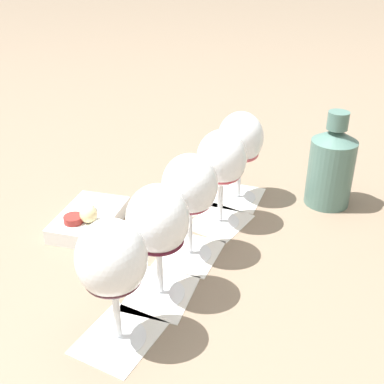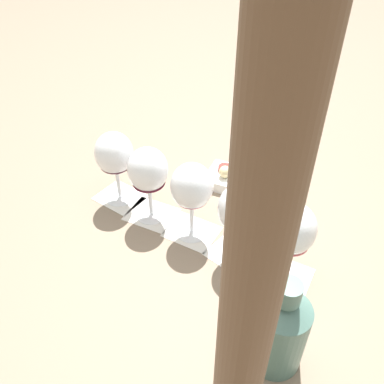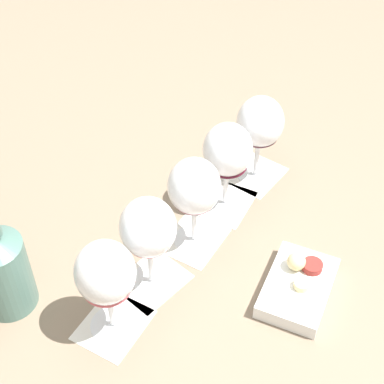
{
  "view_description": "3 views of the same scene",
  "coord_description": "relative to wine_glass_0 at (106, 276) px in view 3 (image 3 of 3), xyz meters",
  "views": [
    {
      "loc": [
        0.36,
        0.59,
        0.5
      ],
      "look_at": [
        -0.0,
        0.0,
        0.12
      ],
      "focal_mm": 45.0,
      "sensor_mm": 36.0,
      "label": 1
    },
    {
      "loc": [
        -0.62,
        0.27,
        0.67
      ],
      "look_at": [
        -0.0,
        0.0,
        0.12
      ],
      "focal_mm": 38.0,
      "sensor_mm": 36.0,
      "label": 2
    },
    {
      "loc": [
        -0.29,
        -0.67,
        0.82
      ],
      "look_at": [
        -0.0,
        0.0,
        0.12
      ],
      "focal_mm": 55.0,
      "sensor_mm": 36.0,
      "label": 3
    }
  ],
  "objects": [
    {
      "name": "wine_glass_4",
      "position": [
        0.38,
        0.24,
        -0.0
      ],
      "size": [
        0.09,
        0.09,
        0.19
      ],
      "color": "white",
      "rests_on": "tasting_card_4"
    },
    {
      "name": "tasting_card_2",
      "position": [
        0.19,
        0.12,
        -0.13
      ],
      "size": [
        0.15,
        0.15,
        0.0
      ],
      "color": "silver",
      "rests_on": "ground_plane"
    },
    {
      "name": "tasting_card_1",
      "position": [
        0.09,
        0.06,
        -0.13
      ],
      "size": [
        0.14,
        0.14,
        0.0
      ],
      "color": "silver",
      "rests_on": "ground_plane"
    },
    {
      "name": "ground_plane",
      "position": [
        0.19,
        0.12,
        -0.13
      ],
      "size": [
        8.0,
        8.0,
        0.0
      ],
      "primitive_type": "plane",
      "color": "#7F6B56"
    },
    {
      "name": "wine_glass_3",
      "position": [
        0.29,
        0.19,
        0.0
      ],
      "size": [
        0.09,
        0.09,
        0.19
      ],
      "color": "white",
      "rests_on": "tasting_card_3"
    },
    {
      "name": "ceramic_vase",
      "position": [
        -0.14,
        0.11,
        -0.04
      ],
      "size": [
        0.09,
        0.09,
        0.2
      ],
      "color": "#4C7066",
      "rests_on": "ground_plane"
    },
    {
      "name": "tasting_card_0",
      "position": [
        0.0,
        0.0,
        -0.13
      ],
      "size": [
        0.15,
        0.15,
        0.0
      ],
      "color": "silver",
      "rests_on": "ground_plane"
    },
    {
      "name": "tasting_card_3",
      "position": [
        0.29,
        0.19,
        -0.13
      ],
      "size": [
        0.15,
        0.15,
        0.0
      ],
      "color": "silver",
      "rests_on": "ground_plane"
    },
    {
      "name": "wine_glass_0",
      "position": [
        0.0,
        0.0,
        0.0
      ],
      "size": [
        0.09,
        0.09,
        0.19
      ],
      "color": "white",
      "rests_on": "tasting_card_0"
    },
    {
      "name": "wine_glass_1",
      "position": [
        0.09,
        0.06,
        -0.0
      ],
      "size": [
        0.09,
        0.09,
        0.19
      ],
      "color": "white",
      "rests_on": "tasting_card_1"
    },
    {
      "name": "tasting_card_4",
      "position": [
        0.38,
        0.24,
        -0.13
      ],
      "size": [
        0.15,
        0.14,
        0.0
      ],
      "color": "silver",
      "rests_on": "ground_plane"
    },
    {
      "name": "wine_glass_2",
      "position": [
        0.19,
        0.12,
        -0.0
      ],
      "size": [
        0.09,
        0.09,
        0.19
      ],
      "color": "white",
      "rests_on": "tasting_card_2"
    },
    {
      "name": "snack_dish",
      "position": [
        0.31,
        -0.06,
        -0.11
      ],
      "size": [
        0.19,
        0.18,
        0.06
      ],
      "color": "white",
      "rests_on": "ground_plane"
    }
  ]
}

